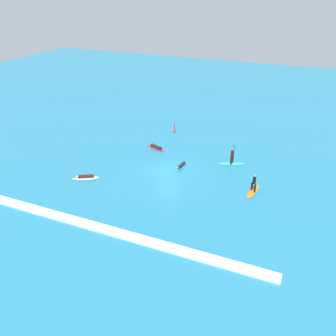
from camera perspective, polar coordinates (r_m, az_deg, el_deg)
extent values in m
plane|color=teal|center=(36.12, 0.00, -0.70)|extent=(120.00, 120.00, 0.00)
ellipsoid|color=#33C6CC|center=(38.37, 10.29, 0.70)|extent=(2.82, 1.71, 0.09)
cylinder|color=#381414|center=(37.98, 10.23, 1.23)|extent=(0.27, 0.27, 0.88)
cylinder|color=#381414|center=(38.33, 10.46, 1.46)|extent=(0.27, 0.27, 0.88)
cylinder|color=#381414|center=(37.83, 10.44, 2.35)|extent=(0.47, 0.47, 0.60)
sphere|color=brown|center=(37.66, 10.49, 2.91)|extent=(0.29, 0.29, 0.22)
cylinder|color=black|center=(38.16, 10.58, 2.37)|extent=(0.20, 0.38, 2.10)
cube|color=black|center=(38.59, 10.45, 1.03)|extent=(0.13, 0.21, 0.32)
ellipsoid|color=white|center=(35.93, -13.24, -1.61)|extent=(2.66, 1.95, 0.09)
cylinder|color=#381414|center=(35.82, -13.20, -1.30)|extent=(1.43, 1.01, 0.34)
sphere|color=tan|center=(35.93, -14.52, -1.34)|extent=(0.30, 0.30, 0.22)
ellipsoid|color=#1E8CD1|center=(37.06, 2.14, 0.16)|extent=(0.88, 2.48, 0.11)
cylinder|color=black|center=(37.00, 2.18, 0.48)|extent=(0.49, 1.34, 0.33)
sphere|color=#A37556|center=(36.39, 1.60, 0.03)|extent=(0.25, 0.25, 0.23)
ellipsoid|color=red|center=(41.35, -1.96, 3.22)|extent=(2.63, 1.45, 0.10)
cylinder|color=black|center=(41.22, -1.91, 3.49)|extent=(1.62, 0.88, 0.36)
sphere|color=#A37556|center=(41.81, -2.81, 3.87)|extent=(0.30, 0.30, 0.23)
ellipsoid|color=orange|center=(33.74, 13.65, -3.71)|extent=(1.08, 2.92, 0.09)
cylinder|color=black|center=(33.38, 13.97, -3.23)|extent=(0.19, 0.19, 0.80)
cylinder|color=black|center=(33.66, 13.49, -2.89)|extent=(0.19, 0.19, 0.80)
cylinder|color=black|center=(33.15, 13.88, -1.96)|extent=(0.33, 0.33, 0.69)
sphere|color=#A37556|center=(32.93, 13.97, -1.26)|extent=(0.27, 0.27, 0.24)
sphere|color=red|center=(46.10, 1.04, 5.97)|extent=(0.36, 0.36, 0.36)
cylinder|color=red|center=(45.91, 1.05, 6.57)|extent=(0.12, 0.12, 1.21)
cube|color=white|center=(28.09, -8.78, -10.24)|extent=(25.32, 0.90, 0.18)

